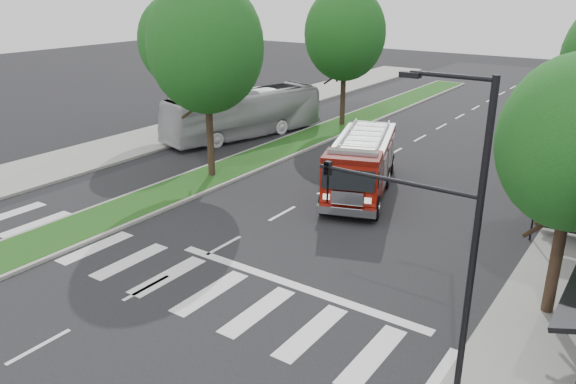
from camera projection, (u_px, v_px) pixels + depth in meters
name	position (u px, v px, depth m)	size (l,w,h in m)	color
ground	(224.00, 246.00, 22.11)	(140.00, 140.00, 0.00)	black
sidewalk_left	(157.00, 137.00, 37.53)	(5.00, 80.00, 0.15)	gray
median	(328.00, 131.00, 39.16)	(3.00, 50.00, 0.15)	gray
tree_median_near	(206.00, 46.00, 27.57)	(5.80, 5.80, 10.16)	black
tree_median_far	(345.00, 34.00, 38.47)	(5.60, 5.60, 9.72)	black
tree_left_mid	(178.00, 41.00, 36.69)	(5.20, 5.20, 9.16)	black
streetlight_right_near	(437.00, 220.00, 12.66)	(4.08, 0.22, 8.00)	black
fire_engine	(361.00, 164.00, 27.38)	(5.20, 8.88, 2.96)	#510A04
city_bus	(244.00, 113.00, 37.47)	(2.69, 11.50, 3.20)	#BBBABF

